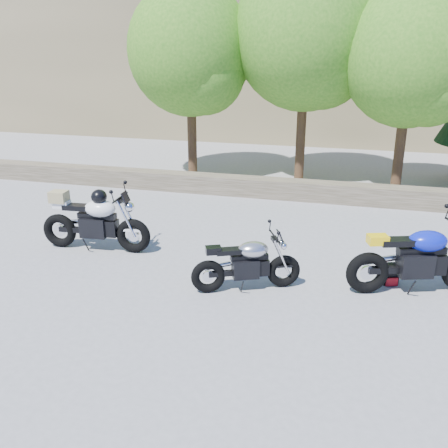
{
  "coord_description": "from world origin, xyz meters",
  "views": [
    {
      "loc": [
        2.48,
        -7.44,
        3.86
      ],
      "look_at": [
        0.2,
        1.0,
        0.75
      ],
      "focal_mm": 40.0,
      "sensor_mm": 36.0,
      "label": 1
    }
  ],
  "objects_px": {
    "silver_bike": "(247,264)",
    "white_bike": "(94,220)",
    "backpack": "(390,274)",
    "blue_bike": "(418,260)"
  },
  "relations": [
    {
      "from": "silver_bike",
      "to": "backpack",
      "type": "height_order",
      "value": "silver_bike"
    },
    {
      "from": "silver_bike",
      "to": "white_bike",
      "type": "relative_size",
      "value": 0.77
    },
    {
      "from": "white_bike",
      "to": "blue_bike",
      "type": "relative_size",
      "value": 1.0
    },
    {
      "from": "backpack",
      "to": "silver_bike",
      "type": "bearing_deg",
      "value": -179.97
    },
    {
      "from": "white_bike",
      "to": "silver_bike",
      "type": "bearing_deg",
      "value": -19.82
    },
    {
      "from": "blue_bike",
      "to": "backpack",
      "type": "height_order",
      "value": "blue_bike"
    },
    {
      "from": "silver_bike",
      "to": "backpack",
      "type": "bearing_deg",
      "value": -4.57
    },
    {
      "from": "blue_bike",
      "to": "backpack",
      "type": "relative_size",
      "value": 6.35
    },
    {
      "from": "blue_bike",
      "to": "white_bike",
      "type": "bearing_deg",
      "value": 158.82
    },
    {
      "from": "white_bike",
      "to": "blue_bike",
      "type": "bearing_deg",
      "value": -6.71
    }
  ]
}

